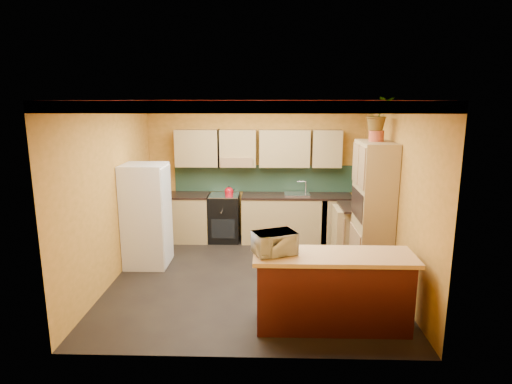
# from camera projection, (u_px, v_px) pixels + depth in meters

# --- Properties ---
(room_shell) EXTENTS (4.24, 4.24, 2.72)m
(room_shell) POSITION_uv_depth(u_px,v_px,m) (254.00, 141.00, 6.47)
(room_shell) COLOR black
(room_shell) RESTS_ON ground
(base_cabinets_back) EXTENTS (3.65, 0.60, 0.88)m
(base_cabinets_back) POSITION_uv_depth(u_px,v_px,m) (257.00, 219.00, 8.31)
(base_cabinets_back) COLOR tan
(base_cabinets_back) RESTS_ON ground
(countertop_back) EXTENTS (3.65, 0.62, 0.04)m
(countertop_back) POSITION_uv_depth(u_px,v_px,m) (257.00, 196.00, 8.21)
(countertop_back) COLOR black
(countertop_back) RESTS_ON base_cabinets_back
(stove) EXTENTS (0.58, 0.58, 0.91)m
(stove) POSITION_uv_depth(u_px,v_px,m) (224.00, 218.00, 8.32)
(stove) COLOR black
(stove) RESTS_ON ground
(kettle) EXTENTS (0.22, 0.22, 0.18)m
(kettle) POSITION_uv_depth(u_px,v_px,m) (229.00, 191.00, 8.15)
(kettle) COLOR #AA0B14
(kettle) RESTS_ON stove
(sink) EXTENTS (0.48, 0.40, 0.03)m
(sink) POSITION_uv_depth(u_px,v_px,m) (297.00, 194.00, 8.18)
(sink) COLOR silver
(sink) RESTS_ON countertop_back
(base_cabinets_right) EXTENTS (0.60, 0.80, 0.88)m
(base_cabinets_right) POSITION_uv_depth(u_px,v_px,m) (357.00, 233.00, 7.44)
(base_cabinets_right) COLOR tan
(base_cabinets_right) RESTS_ON ground
(countertop_right) EXTENTS (0.62, 0.80, 0.04)m
(countertop_right) POSITION_uv_depth(u_px,v_px,m) (358.00, 207.00, 7.34)
(countertop_right) COLOR black
(countertop_right) RESTS_ON base_cabinets_right
(fridge) EXTENTS (0.68, 0.66, 1.70)m
(fridge) POSITION_uv_depth(u_px,v_px,m) (146.00, 215.00, 7.00)
(fridge) COLOR white
(fridge) RESTS_ON ground
(pantry) EXTENTS (0.48, 0.90, 2.10)m
(pantry) POSITION_uv_depth(u_px,v_px,m) (373.00, 210.00, 6.54)
(pantry) COLOR tan
(pantry) RESTS_ON ground
(fern_pot) EXTENTS (0.22, 0.22, 0.16)m
(fern_pot) POSITION_uv_depth(u_px,v_px,m) (376.00, 136.00, 6.34)
(fern_pot) COLOR #A84528
(fern_pot) RESTS_ON pantry
(fern) EXTENTS (0.47, 0.42, 0.49)m
(fern) POSITION_uv_depth(u_px,v_px,m) (378.00, 114.00, 6.28)
(fern) COLOR tan
(fern) RESTS_ON fern_pot
(breakfast_bar) EXTENTS (1.80, 0.55, 0.88)m
(breakfast_bar) POSITION_uv_depth(u_px,v_px,m) (332.00, 293.00, 5.13)
(breakfast_bar) COLOR #4A1C11
(breakfast_bar) RESTS_ON ground
(bar_top) EXTENTS (1.90, 0.65, 0.05)m
(bar_top) POSITION_uv_depth(u_px,v_px,m) (334.00, 256.00, 5.03)
(bar_top) COLOR tan
(bar_top) RESTS_ON breakfast_bar
(microwave) EXTENTS (0.57, 0.49, 0.27)m
(microwave) POSITION_uv_depth(u_px,v_px,m) (275.00, 243.00, 5.02)
(microwave) COLOR white
(microwave) RESTS_ON bar_top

